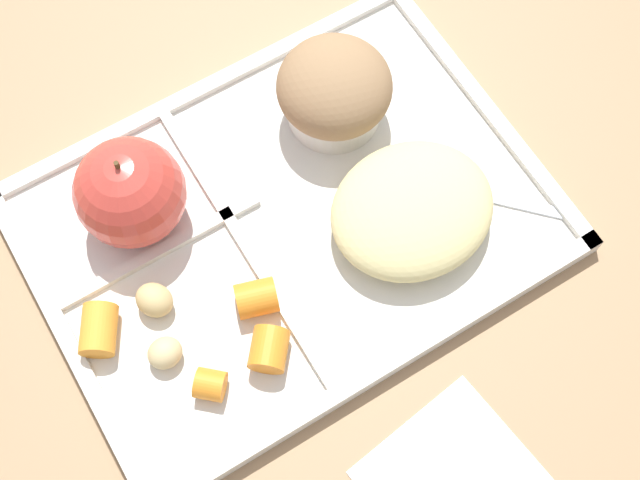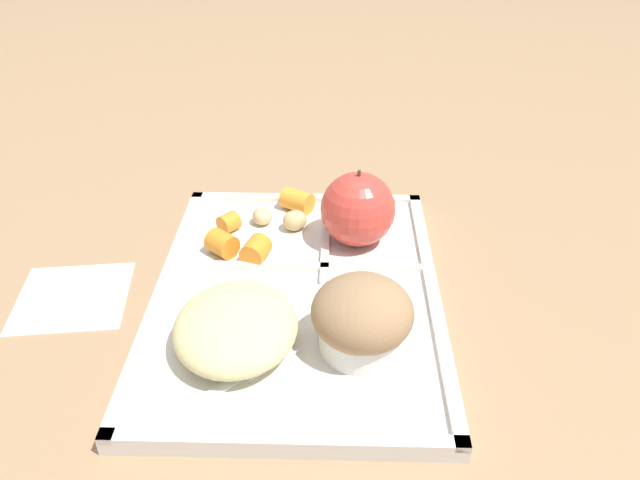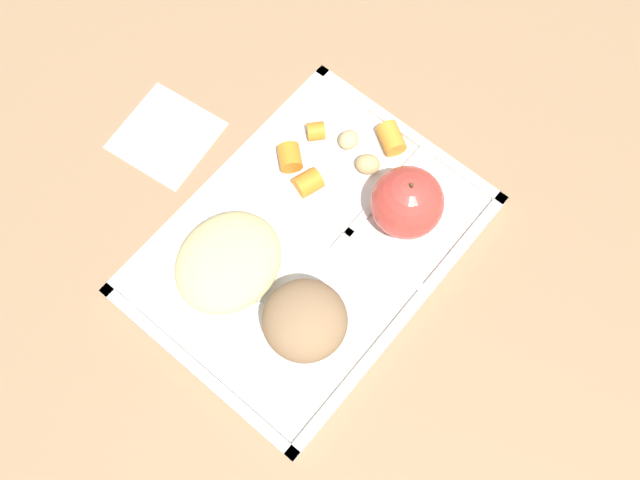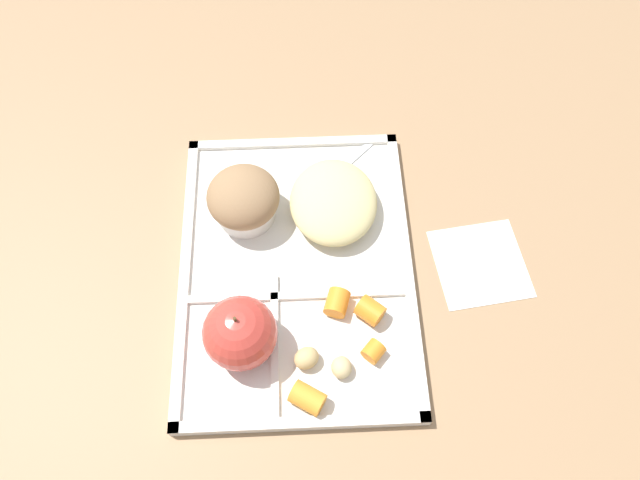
% 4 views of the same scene
% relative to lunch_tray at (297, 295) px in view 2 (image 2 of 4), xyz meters
% --- Properties ---
extents(ground, '(6.00, 6.00, 0.00)m').
position_rel_lunch_tray_xyz_m(ground, '(0.00, -0.00, -0.01)').
color(ground, '#997551').
extents(lunch_tray, '(0.39, 0.28, 0.02)m').
position_rel_lunch_tray_xyz_m(lunch_tray, '(0.00, 0.00, 0.00)').
color(lunch_tray, silver).
rests_on(lunch_tray, ground).
extents(green_apple, '(0.08, 0.08, 0.09)m').
position_rel_lunch_tray_xyz_m(green_apple, '(-0.10, 0.06, 0.05)').
color(green_apple, '#C63D33').
rests_on(green_apple, lunch_tray).
extents(bran_muffin, '(0.09, 0.09, 0.07)m').
position_rel_lunch_tray_xyz_m(bran_muffin, '(0.08, 0.06, 0.04)').
color(bran_muffin, silver).
rests_on(bran_muffin, lunch_tray).
extents(carrot_slice_large, '(0.04, 0.03, 0.03)m').
position_rel_lunch_tray_xyz_m(carrot_slice_large, '(-0.05, -0.05, 0.02)').
color(carrot_slice_large, orange).
rests_on(carrot_slice_large, lunch_tray).
extents(carrot_slice_edge, '(0.04, 0.04, 0.03)m').
position_rel_lunch_tray_xyz_m(carrot_slice_edge, '(-0.06, -0.09, 0.02)').
color(carrot_slice_edge, orange).
rests_on(carrot_slice_edge, lunch_tray).
extents(carrot_slice_back, '(0.04, 0.04, 0.03)m').
position_rel_lunch_tray_xyz_m(carrot_slice_back, '(-0.16, -0.01, 0.02)').
color(carrot_slice_back, orange).
rests_on(carrot_slice_back, lunch_tray).
extents(carrot_slice_near_corner, '(0.03, 0.03, 0.02)m').
position_rel_lunch_tray_xyz_m(carrot_slice_near_corner, '(-0.11, -0.09, 0.02)').
color(carrot_slice_near_corner, orange).
rests_on(carrot_slice_near_corner, lunch_tray).
extents(potato_chunk_wedge, '(0.03, 0.04, 0.02)m').
position_rel_lunch_tray_xyz_m(potato_chunk_wedge, '(-0.12, -0.01, 0.02)').
color(potato_chunk_wedge, tan).
rests_on(potato_chunk_wedge, lunch_tray).
extents(potato_chunk_browned, '(0.03, 0.02, 0.02)m').
position_rel_lunch_tray_xyz_m(potato_chunk_browned, '(-0.13, -0.05, 0.02)').
color(potato_chunk_browned, tan).
rests_on(potato_chunk_browned, lunch_tray).
extents(egg_noodle_pile, '(0.13, 0.11, 0.04)m').
position_rel_lunch_tray_xyz_m(egg_noodle_pile, '(0.08, -0.05, 0.03)').
color(egg_noodle_pile, '#D6C684').
rests_on(egg_noodle_pile, lunch_tray).
extents(meatball_side, '(0.03, 0.03, 0.03)m').
position_rel_lunch_tray_xyz_m(meatball_side, '(0.10, -0.07, 0.02)').
color(meatball_side, brown).
rests_on(meatball_side, lunch_tray).
extents(meatball_center, '(0.04, 0.04, 0.04)m').
position_rel_lunch_tray_xyz_m(meatball_center, '(0.08, -0.05, 0.02)').
color(meatball_center, brown).
rests_on(meatball_center, lunch_tray).
extents(plastic_fork, '(0.11, 0.12, 0.00)m').
position_rel_lunch_tray_xyz_m(plastic_fork, '(0.12, -0.05, 0.01)').
color(plastic_fork, white).
rests_on(plastic_fork, lunch_tray).
extents(paper_napkin, '(0.12, 0.12, 0.00)m').
position_rel_lunch_tray_xyz_m(paper_napkin, '(-0.00, -0.23, -0.01)').
color(paper_napkin, white).
rests_on(paper_napkin, ground).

